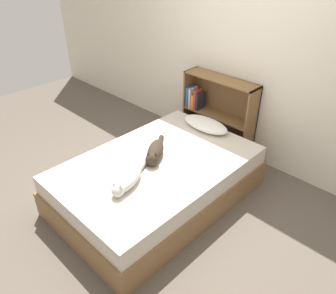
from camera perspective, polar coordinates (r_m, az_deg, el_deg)
The scene contains 7 objects.
ground_plane at distance 3.62m, azimuth -1.75°, elevation -8.76°, with size 8.00×8.00×0.00m, color brown.
wall_back at distance 4.02m, azimuth 13.20°, elevation 15.13°, with size 8.00×0.06×2.50m.
bed at distance 3.47m, azimuth -1.81°, elevation -5.80°, with size 1.36×2.08×0.48m.
pillow at distance 3.90m, azimuth 6.56°, elevation 3.95°, with size 0.60×0.28×0.12m.
cat_light at distance 3.00m, azimuth -7.12°, elevation -5.63°, with size 0.32×0.58×0.14m.
cat_dark at distance 3.35m, azimuth -2.28°, elevation -0.87°, with size 0.40×0.51×0.16m.
bookshelf at distance 4.29m, azimuth 8.53°, elevation 6.10°, with size 0.98×0.26×0.99m.
Camera 1 is at (1.99, -1.88, 2.38)m, focal length 35.00 mm.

